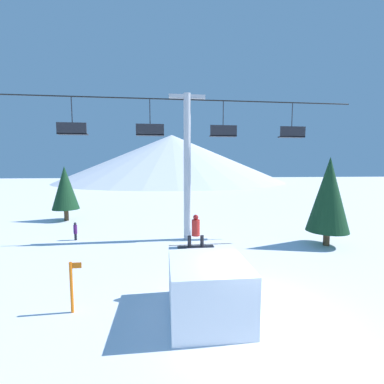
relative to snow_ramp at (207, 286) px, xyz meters
The scene contains 9 objects.
ground_plane 1.99m from the snow_ramp, 32.67° to the right, with size 220.00×220.00×0.00m, color white.
mountain_ridge 81.71m from the snow_ramp, 88.96° to the left, with size 75.16×75.16×15.85m.
snow_ramp is the anchor object (origin of this frame).
snowboarder 2.05m from the snow_ramp, 99.98° to the left, with size 1.40×0.31×1.27m.
chairlift 10.24m from the snow_ramp, 88.97° to the left, with size 22.88×0.48×9.78m.
pine_tree_near 11.33m from the snow_ramp, 37.03° to the left, with size 2.55×2.55×5.62m.
pine_tree_far 19.62m from the snow_ramp, 122.50° to the left, with size 2.38×2.38×5.07m.
trail_marker 4.61m from the snow_ramp, behind, with size 0.41×0.10×1.79m.
distant_skier 12.19m from the snow_ramp, 127.70° to the left, with size 0.24×0.24×1.23m.
Camera 1 is at (-2.90, -7.31, 5.00)m, focal length 24.00 mm.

